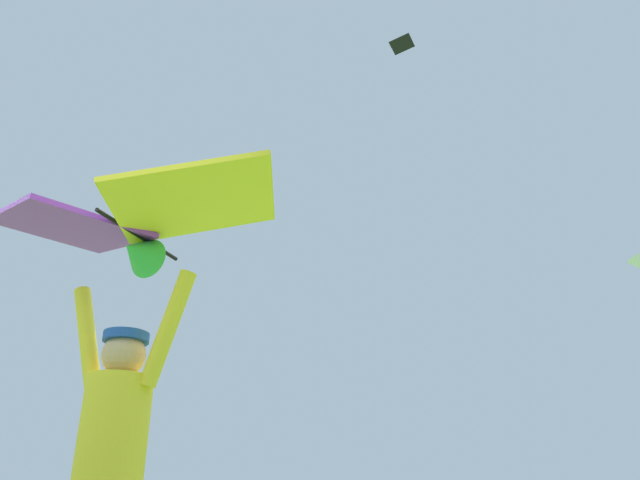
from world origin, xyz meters
TOP-DOWN VIEW (x-y plane):
  - kite_flyer_person at (0.22, 0.14)m, footprint 0.80×0.42m
  - held_stunt_kite at (0.25, 0.06)m, footprint 1.85×1.22m
  - distant_kite_black_low_right at (-4.20, 10.75)m, footprint 0.85×0.85m

SIDE VIEW (x-z plane):
  - kite_flyer_person at x=0.22m, z-range -0.02..1.90m
  - held_stunt_kite at x=0.25m, z-range 2.02..2.44m
  - distant_kite_black_low_right at x=-4.20m, z-range 13.38..13.60m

